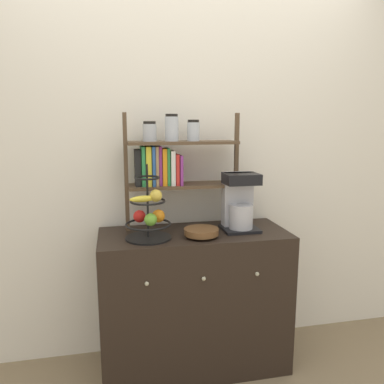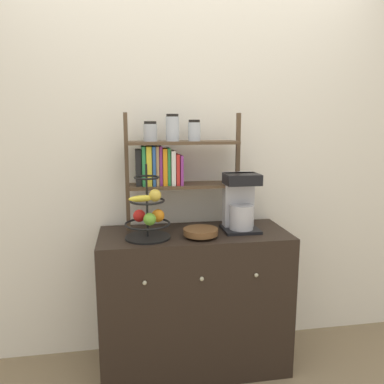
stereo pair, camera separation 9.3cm
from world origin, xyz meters
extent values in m
cube|color=silver|center=(0.00, 0.52, 1.30)|extent=(7.00, 0.05, 2.60)
cube|color=black|center=(0.00, 0.24, 0.44)|extent=(1.14, 0.48, 0.88)
sphere|color=#B2AD8C|center=(-0.31, -0.01, 0.69)|extent=(0.02, 0.02, 0.02)
sphere|color=#B2AD8C|center=(0.00, -0.01, 0.69)|extent=(0.02, 0.02, 0.02)
sphere|color=#B2AD8C|center=(0.31, -0.01, 0.69)|extent=(0.02, 0.02, 0.02)
cube|color=black|center=(0.29, 0.23, 0.89)|extent=(0.22, 0.21, 0.02)
cube|color=#B7B7BC|center=(0.29, 0.29, 1.07)|extent=(0.18, 0.08, 0.34)
cylinder|color=#B7B7BC|center=(0.29, 0.21, 0.97)|extent=(0.15, 0.15, 0.15)
cube|color=black|center=(0.29, 0.22, 1.20)|extent=(0.21, 0.17, 0.06)
cylinder|color=black|center=(-0.28, 0.18, 0.89)|extent=(0.26, 0.26, 0.01)
cylinder|color=black|center=(-0.28, 0.18, 1.10)|extent=(0.01, 0.01, 0.42)
torus|color=black|center=(-0.28, 0.18, 0.97)|extent=(0.26, 0.26, 0.01)
torus|color=black|center=(-0.28, 0.18, 1.10)|extent=(0.20, 0.20, 0.01)
torus|color=black|center=(-0.28, 0.18, 1.23)|extent=(0.14, 0.14, 0.01)
sphere|color=red|center=(-0.33, 0.23, 1.00)|extent=(0.07, 0.07, 0.07)
sphere|color=#6BAD33|center=(-0.27, 0.14, 1.00)|extent=(0.07, 0.07, 0.07)
sphere|color=orange|center=(-0.22, 0.20, 1.00)|extent=(0.08, 0.08, 0.08)
ellipsoid|color=yellow|center=(-0.31, 0.14, 1.12)|extent=(0.15, 0.06, 0.04)
sphere|color=gold|center=(-0.24, 0.15, 1.13)|extent=(0.07, 0.07, 0.07)
cylinder|color=brown|center=(0.02, 0.14, 0.89)|extent=(0.11, 0.11, 0.02)
cylinder|color=brown|center=(0.02, 0.14, 0.91)|extent=(0.20, 0.20, 0.04)
cube|color=brown|center=(-0.39, 0.36, 1.24)|extent=(0.02, 0.02, 0.71)
cube|color=brown|center=(0.30, 0.36, 1.24)|extent=(0.02, 0.02, 0.71)
cube|color=brown|center=(-0.05, 0.36, 1.15)|extent=(0.67, 0.20, 0.02)
cube|color=brown|center=(-0.05, 0.36, 1.42)|extent=(0.67, 0.20, 0.02)
cube|color=black|center=(-0.32, 0.36, 1.27)|extent=(0.03, 0.12, 0.22)
cube|color=#2D8C47|center=(-0.29, 0.36, 1.28)|extent=(0.02, 0.14, 0.24)
cube|color=yellow|center=(-0.26, 0.36, 1.28)|extent=(0.03, 0.14, 0.24)
cube|color=#2D599E|center=(-0.23, 0.36, 1.28)|extent=(0.02, 0.16, 0.24)
cube|color=tan|center=(-0.21, 0.36, 1.28)|extent=(0.02, 0.15, 0.24)
cube|color=#8C338C|center=(-0.19, 0.36, 1.28)|extent=(0.02, 0.12, 0.24)
cube|color=orange|center=(-0.17, 0.36, 1.27)|extent=(0.03, 0.14, 0.22)
cube|color=#2D8C47|center=(-0.14, 0.36, 1.27)|extent=(0.02, 0.12, 0.22)
cube|color=white|center=(-0.12, 0.36, 1.27)|extent=(0.03, 0.14, 0.21)
cube|color=red|center=(-0.09, 0.36, 1.25)|extent=(0.02, 0.14, 0.19)
cube|color=#8C338C|center=(-0.07, 0.36, 1.25)|extent=(0.02, 0.16, 0.18)
cylinder|color=#ADB2B7|center=(-0.25, 0.36, 1.48)|extent=(0.08, 0.08, 0.10)
cylinder|color=black|center=(-0.25, 0.36, 1.54)|extent=(0.07, 0.07, 0.02)
cylinder|color=silver|center=(-0.11, 0.36, 1.50)|extent=(0.08, 0.08, 0.15)
cylinder|color=black|center=(-0.11, 0.36, 1.58)|extent=(0.07, 0.07, 0.02)
cylinder|color=silver|center=(0.02, 0.36, 1.48)|extent=(0.08, 0.08, 0.11)
cylinder|color=black|center=(0.02, 0.36, 1.55)|extent=(0.07, 0.07, 0.02)
camera|label=1|loc=(-0.47, -1.89, 1.53)|focal=35.00mm
camera|label=2|loc=(-0.37, -1.91, 1.53)|focal=35.00mm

